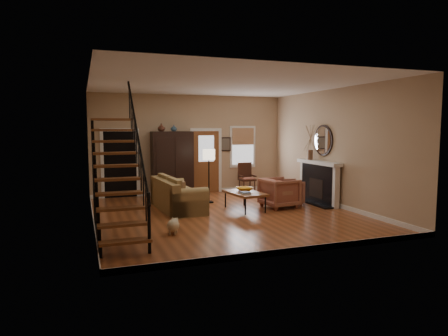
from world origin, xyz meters
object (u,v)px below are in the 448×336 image
object	(u,v)px
armoire	(172,164)
sofa	(178,194)
floor_lamp	(209,176)
coffee_table	(245,201)
side_chair	(247,178)
armchair_right	(288,192)
armchair_left	(279,193)

from	to	relation	value
armoire	sofa	bearing A→B (deg)	-98.52
sofa	floor_lamp	world-z (taller)	floor_lamp
sofa	coffee_table	size ratio (longest dim) A/B	1.73
side_chair	armoire	bearing A→B (deg)	175.52
armchair_right	sofa	bearing A→B (deg)	92.62
coffee_table	sofa	bearing A→B (deg)	158.05
armchair_left	armchair_right	distance (m)	0.56
armoire	armchair_left	xyz separation A→B (m)	(2.41, -2.85, -0.64)
armoire	side_chair	xyz separation A→B (m)	(2.55, -0.20, -0.54)
armchair_left	floor_lamp	distance (m)	2.15
coffee_table	armchair_right	size ratio (longest dim) A/B	1.62
armchair_left	side_chair	world-z (taller)	side_chair
sofa	floor_lamp	bearing A→B (deg)	26.96
sofa	side_chair	xyz separation A→B (m)	(2.88, 1.97, 0.10)
armchair_left	armchair_right	xyz separation A→B (m)	(0.45, 0.34, -0.05)
armoire	coffee_table	xyz separation A→B (m)	(1.36, -2.85, -0.80)
sofa	armchair_right	world-z (taller)	sofa
coffee_table	floor_lamp	size ratio (longest dim) A/B	0.81
sofa	armchair_right	bearing A→B (deg)	-10.23
armchair_right	side_chair	size ratio (longest dim) A/B	0.78
coffee_table	floor_lamp	world-z (taller)	floor_lamp
armoire	side_chair	bearing A→B (deg)	-4.48
armoire	coffee_table	distance (m)	3.26
side_chair	armchair_right	bearing A→B (deg)	-82.54
floor_lamp	sofa	bearing A→B (deg)	-148.80
armoire	side_chair	size ratio (longest dim) A/B	2.06
side_chair	floor_lamp	bearing A→B (deg)	-143.62
armchair_left	sofa	bearing A→B (deg)	68.70
coffee_table	armchair_right	world-z (taller)	armchair_right
armchair_left	floor_lamp	bearing A→B (deg)	43.29
coffee_table	side_chair	distance (m)	2.92
coffee_table	armchair_right	bearing A→B (deg)	12.99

